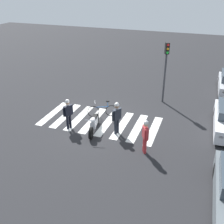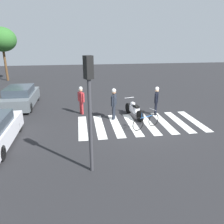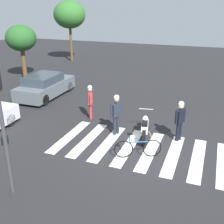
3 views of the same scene
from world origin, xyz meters
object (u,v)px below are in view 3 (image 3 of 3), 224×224
object	(u,v)px
police_motorcycle	(145,127)
leaning_bicycle	(138,148)
officer_on_foot	(180,118)
traffic_light_pole	(0,111)
car_grey_coupe	(45,86)
pedestrian_bystander	(90,100)
officer_by_motorcycle	(116,112)

from	to	relation	value
police_motorcycle	leaning_bicycle	size ratio (longest dim) A/B	1.34
officer_on_foot	traffic_light_pole	size ratio (longest dim) A/B	0.44
officer_on_foot	traffic_light_pole	distance (m)	7.00
car_grey_coupe	traffic_light_pole	bearing A→B (deg)	-152.74
pedestrian_bystander	traffic_light_pole	xyz separation A→B (m)	(-6.17, -0.23, 1.68)
leaning_bicycle	officer_on_foot	xyz separation A→B (m)	(1.96, -1.23, 0.62)
leaning_bicycle	pedestrian_bystander	size ratio (longest dim) A/B	0.95
officer_on_foot	pedestrian_bystander	distance (m)	4.57
police_motorcycle	officer_by_motorcycle	xyz separation A→B (m)	(-0.17, 1.25, 0.60)
pedestrian_bystander	car_grey_coupe	size ratio (longest dim) A/B	0.40
pedestrian_bystander	leaning_bicycle	bearing A→B (deg)	-130.90
leaning_bicycle	traffic_light_pole	world-z (taller)	traffic_light_pole
pedestrian_bystander	car_grey_coupe	bearing A→B (deg)	61.81
leaning_bicycle	officer_on_foot	bearing A→B (deg)	-32.08
officer_by_motorcycle	pedestrian_bystander	world-z (taller)	officer_by_motorcycle
officer_on_foot	officer_by_motorcycle	xyz separation A→B (m)	(-0.36, 2.66, 0.05)
leaning_bicycle	car_grey_coupe	world-z (taller)	car_grey_coupe
car_grey_coupe	traffic_light_pole	distance (m)	9.61
police_motorcycle	traffic_light_pole	world-z (taller)	traffic_light_pole
police_motorcycle	traffic_light_pole	distance (m)	6.25
officer_on_foot	traffic_light_pole	world-z (taller)	traffic_light_pole
officer_by_motorcycle	pedestrian_bystander	size ratio (longest dim) A/B	1.05
officer_by_motorcycle	officer_on_foot	bearing A→B (deg)	-82.21
police_motorcycle	leaning_bicycle	world-z (taller)	police_motorcycle
officer_on_foot	traffic_light_pole	xyz separation A→B (m)	(-5.30, 4.25, 1.67)
police_motorcycle	pedestrian_bystander	bearing A→B (deg)	70.92
leaning_bicycle	car_grey_coupe	distance (m)	8.88
leaning_bicycle	officer_by_motorcycle	distance (m)	2.24
police_motorcycle	leaning_bicycle	distance (m)	1.77
officer_on_foot	car_grey_coupe	bearing A→B (deg)	70.38
pedestrian_bystander	traffic_light_pole	size ratio (longest dim) A/B	0.44
leaning_bicycle	officer_on_foot	size ratio (longest dim) A/B	0.93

